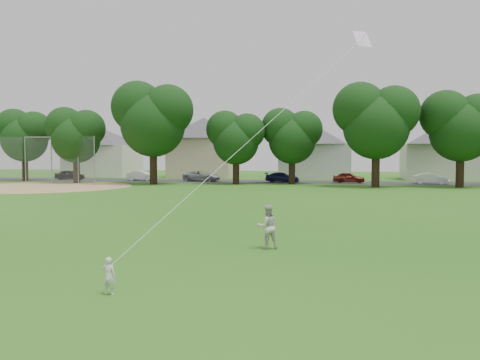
% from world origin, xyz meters
% --- Properties ---
extents(ground, '(160.00, 160.00, 0.00)m').
position_xyz_m(ground, '(0.00, 0.00, 0.00)').
color(ground, '#265A14').
rests_on(ground, ground).
extents(street, '(90.00, 7.00, 0.01)m').
position_xyz_m(street, '(0.00, 42.00, 0.01)').
color(street, '#2D2D30').
rests_on(street, ground).
extents(dirt_infield, '(18.00, 18.00, 0.02)m').
position_xyz_m(dirt_infield, '(-26.00, 28.00, 0.01)').
color(dirt_infield, '#9E7F51').
rests_on(dirt_infield, ground).
extents(toddler, '(0.31, 0.21, 0.86)m').
position_xyz_m(toddler, '(-1.91, -3.81, 0.43)').
color(toddler, silver).
rests_on(toddler, ground).
extents(older_boy, '(0.90, 0.84, 1.49)m').
position_xyz_m(older_boy, '(0.80, 2.05, 0.74)').
color(older_boy, beige).
rests_on(older_boy, ground).
extents(kite, '(3.46, 5.98, 14.63)m').
position_xyz_m(kite, '(1.06, 1.75, 4.33)').
color(kite, silver).
rests_on(kite, ground).
extents(baseball_backstop, '(11.76, 3.08, 5.17)m').
position_xyz_m(baseball_backstop, '(-28.01, 32.50, 2.58)').
color(baseball_backstop, gray).
rests_on(baseball_backstop, ground).
extents(tree_row, '(80.26, 9.70, 11.49)m').
position_xyz_m(tree_row, '(2.99, 35.87, 6.57)').
color(tree_row, black).
rests_on(tree_row, ground).
extents(parked_cars, '(47.56, 2.46, 1.27)m').
position_xyz_m(parked_cars, '(-9.48, 41.00, 0.62)').
color(parked_cars, black).
rests_on(parked_cars, ground).
extents(house_row, '(77.35, 14.20, 10.11)m').
position_xyz_m(house_row, '(-1.28, 52.00, 4.68)').
color(house_row, silver).
rests_on(house_row, ground).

